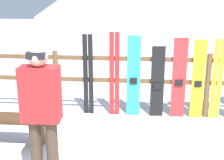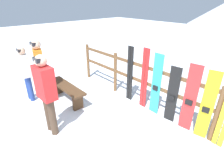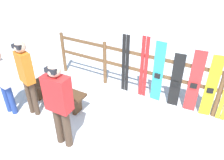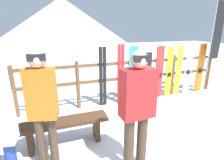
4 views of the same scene
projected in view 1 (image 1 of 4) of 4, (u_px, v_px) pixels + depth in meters
name	position (u px, v px, depth m)	size (l,w,h in m)	color
fence	(130.00, 78.00, 6.09)	(6.03, 0.10, 1.26)	brown
bench	(4.00, 123.00, 4.97)	(1.55, 0.36, 0.50)	#4C331E
person_red	(41.00, 107.00, 3.84)	(0.48, 0.28, 1.80)	#4C3828
ski_pair_black	(88.00, 75.00, 6.09)	(0.20, 0.02, 1.61)	black
ski_pair_red	(114.00, 75.00, 6.04)	(0.19, 0.02, 1.66)	red
snowboard_cyan	(134.00, 77.00, 6.01)	(0.26, 0.06, 1.59)	#2DBFCC
snowboard_black_stripe	(157.00, 82.00, 6.00)	(0.26, 0.07, 1.40)	black
snowboard_red	(179.00, 79.00, 5.94)	(0.27, 0.07, 1.56)	red
snowboard_yellow	(198.00, 80.00, 5.91)	(0.24, 0.09, 1.54)	yellow
ski_pair_yellow	(217.00, 80.00, 5.88)	(0.19, 0.02, 1.56)	yellow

